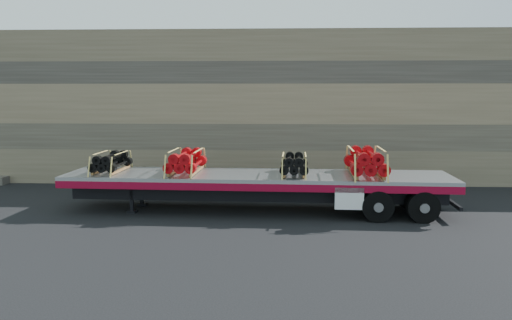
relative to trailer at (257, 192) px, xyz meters
The scene contains 7 objects.
ground 0.92m from the trailer, ahead, with size 120.00×120.00×0.00m, color black.
rock_wall 7.13m from the trailer, 84.56° to the left, with size 44.00×3.00×7.00m, color #7A6B54.
trailer is the anchor object (origin of this frame).
bundle_front 5.39m from the trailer, behind, with size 0.95×1.91×0.68m, color black, non-canonical shape.
bundle_midfront 2.75m from the trailer, behind, with size 1.11×2.21×0.78m, color #AA090E, non-canonical shape.
bundle_midrear 1.67m from the trailer, ahead, with size 0.96×1.92×0.68m, color black, non-canonical shape.
bundle_rear 3.96m from the trailer, ahead, with size 1.26×2.52×0.89m, color #AA090E, non-canonical shape.
Camera 1 is at (0.11, -17.44, 4.23)m, focal length 35.00 mm.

